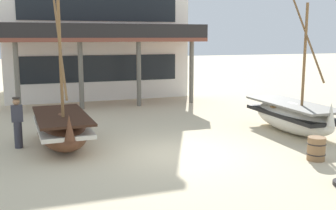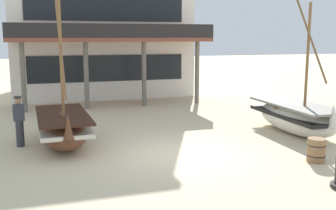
{
  "view_description": "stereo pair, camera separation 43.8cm",
  "coord_description": "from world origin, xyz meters",
  "px_view_note": "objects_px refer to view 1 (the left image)",
  "views": [
    {
      "loc": [
        -4.37,
        -11.2,
        3.61
      ],
      "look_at": [
        0.0,
        1.0,
        1.4
      ],
      "focal_mm": 42.87,
      "sensor_mm": 36.0,
      "label": 1
    },
    {
      "loc": [
        -3.95,
        -11.34,
        3.61
      ],
      "look_at": [
        0.0,
        1.0,
        1.4
      ],
      "focal_mm": 42.87,
      "sensor_mm": 36.0,
      "label": 2
    }
  ],
  "objects_px": {
    "fishing_boat_centre_large": "(62,128)",
    "fisherman_by_hull": "(18,123)",
    "harbor_building_main": "(91,11)",
    "fishing_boat_near_left": "(293,116)",
    "wooden_barrel": "(316,149)"
  },
  "relations": [
    {
      "from": "fishing_boat_centre_large",
      "to": "fisherman_by_hull",
      "type": "bearing_deg",
      "value": 168.6
    },
    {
      "from": "fishing_boat_centre_large",
      "to": "fisherman_by_hull",
      "type": "relative_size",
      "value": 3.1
    },
    {
      "from": "fishing_boat_near_left",
      "to": "fisherman_by_hull",
      "type": "bearing_deg",
      "value": 173.18
    },
    {
      "from": "fishing_boat_centre_large",
      "to": "harbor_building_main",
      "type": "xyz_separation_m",
      "value": [
        3.06,
        12.47,
        4.57
      ]
    },
    {
      "from": "fisherman_by_hull",
      "to": "wooden_barrel",
      "type": "relative_size",
      "value": 2.41
    },
    {
      "from": "wooden_barrel",
      "to": "harbor_building_main",
      "type": "relative_size",
      "value": 0.06
    },
    {
      "from": "fishing_boat_centre_large",
      "to": "wooden_barrel",
      "type": "xyz_separation_m",
      "value": [
        6.92,
        -4.13,
        -0.26
      ]
    },
    {
      "from": "fisherman_by_hull",
      "to": "wooden_barrel",
      "type": "height_order",
      "value": "fisherman_by_hull"
    },
    {
      "from": "wooden_barrel",
      "to": "harbor_building_main",
      "type": "bearing_deg",
      "value": 103.07
    },
    {
      "from": "fishing_boat_near_left",
      "to": "fisherman_by_hull",
      "type": "height_order",
      "value": "fishing_boat_near_left"
    },
    {
      "from": "fishing_boat_centre_large",
      "to": "wooden_barrel",
      "type": "height_order",
      "value": "fishing_boat_centre_large"
    },
    {
      "from": "fishing_boat_centre_large",
      "to": "wooden_barrel",
      "type": "relative_size",
      "value": 7.47
    },
    {
      "from": "fisherman_by_hull",
      "to": "harbor_building_main",
      "type": "bearing_deg",
      "value": 69.99
    },
    {
      "from": "fisherman_by_hull",
      "to": "wooden_barrel",
      "type": "xyz_separation_m",
      "value": [
        8.29,
        -4.4,
        -0.48
      ]
    },
    {
      "from": "fishing_boat_near_left",
      "to": "fishing_boat_centre_large",
      "type": "xyz_separation_m",
      "value": [
        -8.47,
        0.9,
        -0.02
      ]
    }
  ]
}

